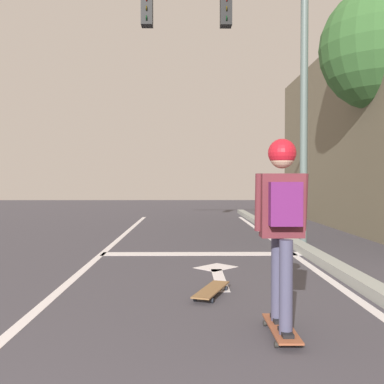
{
  "coord_description": "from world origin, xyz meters",
  "views": [
    {
      "loc": [
        1.25,
        -0.46,
        1.33
      ],
      "look_at": [
        1.33,
        6.66,
        1.15
      ],
      "focal_mm": 42.98,
      "sensor_mm": 36.0,
      "label": 1
    }
  ],
  "objects_px": {
    "skater": "(282,209)",
    "traffic_signal_mast": "(242,55)",
    "spare_skateboard": "(211,290)",
    "roadside_tree": "(383,49)",
    "skateboard": "(281,328)"
  },
  "relations": [
    {
      "from": "skater",
      "to": "traffic_signal_mast",
      "type": "xyz_separation_m",
      "value": [
        0.36,
        5.88,
        2.89
      ]
    },
    {
      "from": "spare_skateboard",
      "to": "roadside_tree",
      "type": "height_order",
      "value": "roadside_tree"
    },
    {
      "from": "skateboard",
      "to": "spare_skateboard",
      "type": "xyz_separation_m",
      "value": [
        -0.52,
        1.37,
        0.0
      ]
    },
    {
      "from": "spare_skateboard",
      "to": "traffic_signal_mast",
      "type": "relative_size",
      "value": 0.16
    },
    {
      "from": "spare_skateboard",
      "to": "roadside_tree",
      "type": "xyz_separation_m",
      "value": [
        4.2,
        5.25,
        4.25
      ]
    },
    {
      "from": "spare_skateboard",
      "to": "skateboard",
      "type": "bearing_deg",
      "value": -69.11
    },
    {
      "from": "roadside_tree",
      "to": "skater",
      "type": "bearing_deg",
      "value": -118.94
    },
    {
      "from": "skateboard",
      "to": "skater",
      "type": "distance_m",
      "value": 1.02
    },
    {
      "from": "skateboard",
      "to": "skater",
      "type": "height_order",
      "value": "skater"
    },
    {
      "from": "roadside_tree",
      "to": "skateboard",
      "type": "bearing_deg",
      "value": -119.0
    },
    {
      "from": "roadside_tree",
      "to": "traffic_signal_mast",
      "type": "bearing_deg",
      "value": -167.0
    },
    {
      "from": "skater",
      "to": "roadside_tree",
      "type": "bearing_deg",
      "value": 61.06
    },
    {
      "from": "skater",
      "to": "traffic_signal_mast",
      "type": "height_order",
      "value": "traffic_signal_mast"
    },
    {
      "from": "skateboard",
      "to": "traffic_signal_mast",
      "type": "height_order",
      "value": "traffic_signal_mast"
    },
    {
      "from": "skater",
      "to": "roadside_tree",
      "type": "xyz_separation_m",
      "value": [
        3.67,
        6.64,
        3.24
      ]
    }
  ]
}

